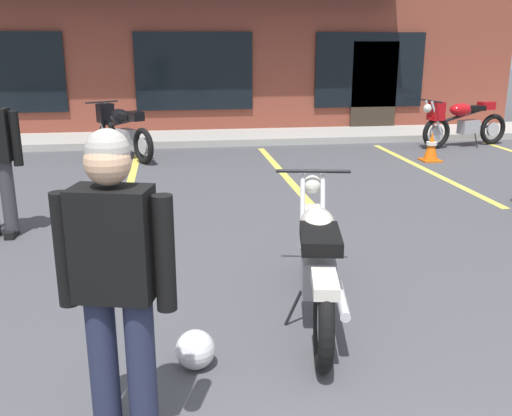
% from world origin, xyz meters
% --- Properties ---
extents(ground_plane, '(80.00, 80.00, 0.00)m').
position_xyz_m(ground_plane, '(0.00, 3.56, 0.00)').
color(ground_plane, '#47474C').
extents(sidewalk_kerb, '(22.00, 1.80, 0.14)m').
position_xyz_m(sidewalk_kerb, '(0.00, 10.96, 0.07)').
color(sidewalk_kerb, '#A8A59E').
rests_on(sidewalk_kerb, ground_plane).
extents(brick_storefront_building, '(15.33, 6.81, 3.97)m').
position_xyz_m(brick_storefront_building, '(0.00, 14.58, 1.99)').
color(brick_storefront_building, brown).
rests_on(brick_storefront_building, ground_plane).
extents(painted_stall_lines, '(12.31, 4.80, 0.01)m').
position_xyz_m(painted_stall_lines, '(0.00, 7.36, 0.00)').
color(painted_stall_lines, '#DBCC4C').
rests_on(painted_stall_lines, ground_plane).
extents(motorcycle_foreground_classic, '(0.78, 2.09, 0.98)m').
position_xyz_m(motorcycle_foreground_classic, '(0.49, 2.42, 0.46)').
color(motorcycle_foreground_classic, black).
rests_on(motorcycle_foreground_classic, ground_plane).
extents(motorcycle_red_sportbike, '(1.31, 1.89, 0.98)m').
position_xyz_m(motorcycle_red_sportbike, '(-1.48, 9.29, 0.53)').
color(motorcycle_red_sportbike, black).
rests_on(motorcycle_red_sportbike, ground_plane).
extents(motorcycle_black_cruiser, '(2.08, 0.85, 0.98)m').
position_xyz_m(motorcycle_black_cruiser, '(5.30, 9.36, 0.53)').
color(motorcycle_black_cruiser, black).
rests_on(motorcycle_black_cruiser, ground_plane).
extents(person_in_black_shirt, '(0.61, 0.35, 1.68)m').
position_xyz_m(person_in_black_shirt, '(-0.87, 1.14, 0.95)').
color(person_in_black_shirt, black).
rests_on(person_in_black_shirt, ground_plane).
extents(helmet_on_pavement, '(0.26, 0.26, 0.26)m').
position_xyz_m(helmet_on_pavement, '(-0.48, 1.81, 0.13)').
color(helmet_on_pavement, silver).
rests_on(helmet_on_pavement, ground_plane).
extents(traffic_cone, '(0.34, 0.34, 0.53)m').
position_xyz_m(traffic_cone, '(4.06, 8.05, 0.26)').
color(traffic_cone, orange).
rests_on(traffic_cone, ground_plane).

